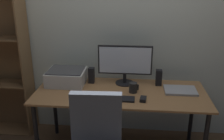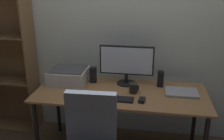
{
  "view_description": "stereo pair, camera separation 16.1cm",
  "coord_description": "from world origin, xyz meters",
  "views": [
    {
      "loc": [
        0.13,
        -2.34,
        1.83
      ],
      "look_at": [
        -0.08,
        -0.03,
        0.98
      ],
      "focal_mm": 40.67,
      "sensor_mm": 36.0,
      "label": 1
    },
    {
      "loc": [
        0.29,
        -2.32,
        1.83
      ],
      "look_at": [
        -0.08,
        -0.03,
        0.98
      ],
      "focal_mm": 40.67,
      "sensor_mm": 36.0,
      "label": 2
    }
  ],
  "objects": [
    {
      "name": "printer",
      "position": [
        -0.6,
        0.16,
        0.82
      ],
      "size": [
        0.4,
        0.34,
        0.16
      ],
      "color": "silver",
      "rests_on": "desk"
    },
    {
      "name": "laptop",
      "position": [
        0.61,
        0.06,
        0.75
      ],
      "size": [
        0.32,
        0.23,
        0.02
      ],
      "primitive_type": "cube",
      "rotation": [
        0.0,
        0.0,
        0.0
      ],
      "color": "#99999E",
      "rests_on": "desk"
    },
    {
      "name": "mouse",
      "position": [
        0.22,
        -0.18,
        0.76
      ],
      "size": [
        0.07,
        0.1,
        0.03
      ],
      "primitive_type": "cube",
      "rotation": [
        0.0,
        0.0,
        -0.13
      ],
      "color": "black",
      "rests_on": "desk"
    },
    {
      "name": "monitor",
      "position": [
        0.03,
        0.22,
        0.99
      ],
      "size": [
        0.57,
        0.2,
        0.42
      ],
      "color": "black",
      "rests_on": "desk"
    },
    {
      "name": "speaker_right",
      "position": [
        0.4,
        0.21,
        0.82
      ],
      "size": [
        0.06,
        0.07,
        0.17
      ],
      "primitive_type": "cube",
      "color": "black",
      "rests_on": "desk"
    },
    {
      "name": "keyboard",
      "position": [
        -0.0,
        -0.18,
        0.75
      ],
      "size": [
        0.29,
        0.12,
        0.02
      ],
      "primitive_type": "cube",
      "rotation": [
        0.0,
        0.0,
        -0.02
      ],
      "color": "black",
      "rests_on": "desk"
    },
    {
      "name": "coffee_mug",
      "position": [
        0.13,
        -0.01,
        0.79
      ],
      "size": [
        0.1,
        0.08,
        0.1
      ],
      "color": "black",
      "rests_on": "desk"
    },
    {
      "name": "back_wall",
      "position": [
        0.0,
        0.53,
        1.3
      ],
      "size": [
        6.4,
        0.1,
        2.6
      ],
      "primitive_type": "cube",
      "color": "beige",
      "rests_on": "ground"
    },
    {
      "name": "desk",
      "position": [
        0.0,
        0.0,
        0.66
      ],
      "size": [
        1.73,
        0.72,
        0.74
      ],
      "color": "olive",
      "rests_on": "ground"
    },
    {
      "name": "speaker_left",
      "position": [
        -0.33,
        0.21,
        0.82
      ],
      "size": [
        0.06,
        0.07,
        0.17
      ],
      "primitive_type": "cube",
      "color": "black",
      "rests_on": "desk"
    }
  ]
}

